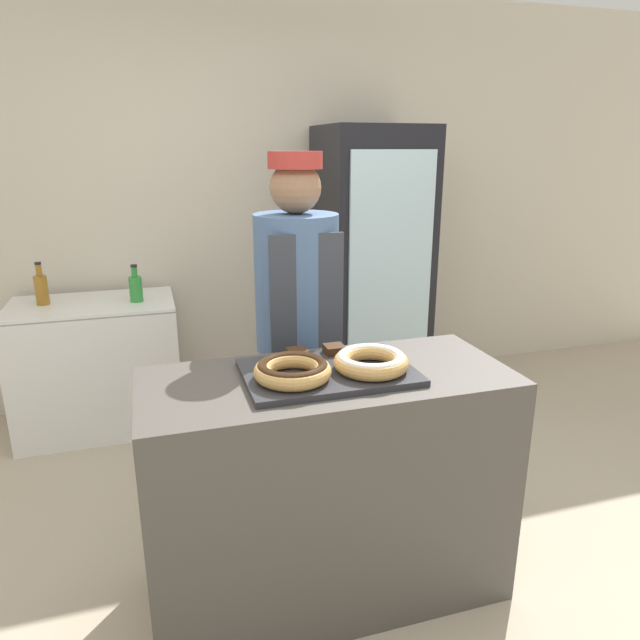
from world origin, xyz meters
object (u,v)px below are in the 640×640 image
Objects in this scene: brownie_back_left at (297,353)px; bottle_green at (136,287)px; donut_chocolate_glaze at (293,370)px; baker_person at (298,333)px; chest_freezer at (98,365)px; brownie_back_right at (334,349)px; beverage_fridge at (371,267)px; donut_light_glaze at (371,361)px; serving_tray at (328,372)px; bottle_amber at (41,288)px.

bottle_green is at bearing 111.21° from brownie_back_left.
bottle_green is at bearing 106.82° from donut_chocolate_glaze.
donut_chocolate_glaze is at bearing -73.18° from bottle_green.
bottle_green reaches higher than donut_chocolate_glaze.
donut_chocolate_glaze is 0.16× the size of baker_person.
chest_freezer is (-0.98, 1.16, -0.48)m from baker_person.
donut_chocolate_glaze is at bearing -137.03° from brownie_back_right.
chest_freezer is at bearing 168.68° from bottle_green.
beverage_fridge reaches higher than bottle_green.
beverage_fridge reaches higher than donut_light_glaze.
beverage_fridge is at bearing 1.74° from bottle_green.
donut_light_glaze is 1.93m from bottle_green.
serving_tray is 2.26× the size of donut_light_glaze.
brownie_back_right is at bearing -51.92° from bottle_amber.
beverage_fridge is 7.23× the size of bottle_amber.
bottle_amber is (-1.24, 1.20, 0.02)m from baker_person.
donut_chocolate_glaze is 3.59× the size of brownie_back_right.
beverage_fridge reaches higher than bottle_amber.
donut_light_glaze is at bearing -42.97° from brownie_back_left.
brownie_back_right is 0.44m from baker_person.
serving_tray is 2.69× the size of bottle_green.
beverage_fridge is at bearing 54.53° from baker_person.
bottle_green is at bearing 111.64° from serving_tray.
donut_chocolate_glaze is at bearing -60.01° from bottle_amber.
brownie_back_right is at bearing 42.97° from donut_chocolate_glaze.
chest_freezer is 0.57m from bottle_amber.
brownie_back_right is 0.04× the size of baker_person.
beverage_fridge is at bearing -1.15° from bottle_amber.
bottle_green is at bearing 122.70° from baker_person.
brownie_back_left is at bearing 70.90° from donut_chocolate_glaze.
bottle_amber reaches higher than brownie_back_right.
donut_chocolate_glaze and donut_light_glaze have the same top height.
bottle_amber is (-1.13, 1.63, -0.05)m from brownie_back_left.
brownie_back_right reaches higher than chest_freezer.
donut_chocolate_glaze is at bearing -109.10° from brownie_back_left.
beverage_fridge is (0.82, 1.16, 0.03)m from baker_person.
brownie_back_left is at bearing -55.30° from bottle_amber.
beverage_fridge reaches higher than brownie_back_right.
chest_freezer is at bearing 118.47° from brownie_back_left.
chest_freezer is at bearing 113.82° from donut_chocolate_glaze.
donut_chocolate_glaze is 1.82m from bottle_green.
beverage_fridge is at bearing -0.21° from chest_freezer.
brownie_back_left is 1.00× the size of brownie_back_right.
brownie_back_left is (0.07, 0.20, -0.02)m from donut_chocolate_glaze.
serving_tray is at bearing -55.99° from bottle_amber.
baker_person is (-0.10, 0.63, -0.08)m from donut_light_glaze.
donut_light_glaze is at bearing -64.92° from bottle_green.
donut_chocolate_glaze is 0.29m from donut_light_glaze.
donut_chocolate_glaze is 3.59× the size of brownie_back_left.
baker_person is at bearing -49.91° from chest_freezer.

